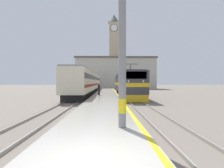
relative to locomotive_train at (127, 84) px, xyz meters
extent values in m
plane|color=#70665B|center=(-3.37, 6.27, -1.92)|extent=(200.00, 200.00, 0.00)
cube|color=#ADA89E|center=(-3.37, 1.27, -1.72)|extent=(3.83, 140.00, 0.41)
cube|color=yellow|center=(-1.60, 1.27, -1.51)|extent=(0.20, 140.00, 0.00)
cube|color=#70665B|center=(0.00, 1.27, -1.91)|extent=(2.83, 140.00, 0.02)
cube|color=gray|center=(-0.72, 1.27, -1.83)|extent=(0.07, 140.00, 0.14)
cube|color=gray|center=(0.72, 1.27, -1.83)|extent=(0.07, 140.00, 0.14)
cube|color=#70665B|center=(-6.98, 1.27, -1.91)|extent=(2.83, 140.00, 0.02)
cube|color=gray|center=(-7.69, 1.27, -1.83)|extent=(0.07, 140.00, 0.14)
cube|color=gray|center=(-6.26, 1.27, -1.83)|extent=(0.07, 140.00, 0.14)
cube|color=black|center=(0.00, 0.04, -1.47)|extent=(2.46, 17.49, 0.90)
cube|color=#333338|center=(0.00, 0.04, 0.32)|extent=(2.90, 19.01, 2.68)
cube|color=gold|center=(0.00, 0.04, 0.05)|extent=(2.92, 19.03, 0.44)
cube|color=gold|center=(0.00, -9.32, -1.43)|extent=(2.76, 0.30, 0.81)
cube|color=black|center=(0.00, -9.41, 1.11)|extent=(2.32, 0.12, 0.80)
sphere|color=white|center=(-0.80, -9.45, 0.45)|extent=(0.20, 0.20, 0.20)
sphere|color=white|center=(0.80, -9.45, 0.45)|extent=(0.20, 0.20, 0.20)
cube|color=#4C4C51|center=(0.00, 0.04, 1.72)|extent=(2.61, 18.06, 0.12)
cylinder|color=#333333|center=(0.00, -5.06, 2.28)|extent=(0.06, 0.63, 1.03)
cylinder|color=#333333|center=(0.00, -4.36, 2.28)|extent=(0.06, 0.63, 1.03)
cube|color=#262626|center=(0.00, -4.71, 2.78)|extent=(2.03, 0.08, 0.06)
cube|color=black|center=(-6.98, 6.58, -1.47)|extent=(2.46, 31.24, 0.90)
cube|color=beige|center=(-6.98, 6.58, 0.50)|extent=(2.90, 32.55, 3.05)
cube|color=black|center=(-6.98, 6.58, 1.11)|extent=(2.92, 31.89, 0.64)
cube|color=maroon|center=(-6.98, 6.58, -0.11)|extent=(2.92, 31.89, 0.36)
cube|color=gray|center=(-6.98, 6.58, 2.13)|extent=(2.67, 32.55, 0.20)
cylinder|color=gray|center=(-2.38, -20.83, 2.00)|extent=(0.32, 0.32, 7.02)
cylinder|color=yellow|center=(-2.38, -20.83, -0.61)|extent=(0.34, 0.34, 0.60)
cylinder|color=#23232D|center=(-4.27, -3.25, -1.10)|extent=(0.26, 0.26, 0.83)
cylinder|color=black|center=(-4.27, -3.25, -0.34)|extent=(0.34, 0.34, 0.69)
sphere|color=tan|center=(-4.27, -3.25, 0.12)|extent=(0.22, 0.22, 0.22)
cube|color=tan|center=(-0.88, 38.34, 10.45)|extent=(3.49, 3.49, 24.75)
cylinder|color=black|center=(-0.88, 36.57, 20.38)|extent=(2.75, 0.06, 2.75)
cylinder|color=white|center=(-0.88, 36.54, 20.38)|extent=(2.45, 0.10, 2.45)
cone|color=#47514C|center=(-0.88, 38.34, 24.40)|extent=(4.37, 4.37, 3.14)
cube|color=#B7B2A3|center=(-0.53, 30.48, 3.01)|extent=(25.63, 8.08, 9.86)
cube|color=#564C47|center=(-0.53, 30.48, 8.19)|extent=(26.23, 8.68, 0.50)
camera|label=1|loc=(-2.96, -28.08, 0.39)|focal=28.00mm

